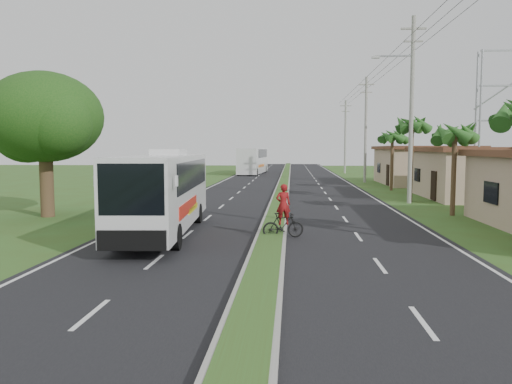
{
  "coord_description": "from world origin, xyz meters",
  "views": [
    {
      "loc": [
        0.8,
        -15.18,
        3.58
      ],
      "look_at": [
        -0.66,
        5.1,
        1.8
      ],
      "focal_mm": 35.0,
      "sensor_mm": 36.0,
      "label": 1
    }
  ],
  "objects": [
    {
      "name": "palm_verge_b",
      "position": [
        9.4,
        12.0,
        4.36
      ],
      "size": [
        2.4,
        2.4,
        5.05
      ],
      "color": "#473321",
      "rests_on": "ground"
    },
    {
      "name": "lane_edge_right",
      "position": [
        6.7,
        20.0,
        0.0
      ],
      "size": [
        0.12,
        160.0,
        0.01
      ],
      "primitive_type": "cube",
      "color": "silver",
      "rests_on": "ground"
    },
    {
      "name": "shade_tree",
      "position": [
        -12.11,
        10.02,
        5.03
      ],
      "size": [
        6.3,
        6.0,
        7.54
      ],
      "color": "#473321",
      "rests_on": "ground"
    },
    {
      "name": "palm_verge_d",
      "position": [
        9.3,
        28.0,
        4.55
      ],
      "size": [
        2.4,
        2.4,
        5.25
      ],
      "color": "#473321",
      "rests_on": "ground"
    },
    {
      "name": "palm_verge_c",
      "position": [
        8.8,
        19.0,
        5.12
      ],
      "size": [
        2.4,
        2.4,
        5.85
      ],
      "color": "#473321",
      "rests_on": "ground"
    },
    {
      "name": "utility_pole_d",
      "position": [
        8.5,
        58.0,
        5.42
      ],
      "size": [
        1.6,
        0.28,
        10.5
      ],
      "color": "gray",
      "rests_on": "ground"
    },
    {
      "name": "lane_edge_left",
      "position": [
        -6.7,
        20.0,
        0.0
      ],
      "size": [
        0.12,
        160.0,
        0.01
      ],
      "primitive_type": "cube",
      "color": "silver",
      "rests_on": "ground"
    },
    {
      "name": "coach_bus_main",
      "position": [
        -4.51,
        5.34,
        1.95
      ],
      "size": [
        3.02,
        11.11,
        3.55
      ],
      "rotation": [
        0.0,
        0.0,
        0.07
      ],
      "color": "silver",
      "rests_on": "ground"
    },
    {
      "name": "utility_pole_c",
      "position": [
        8.5,
        38.0,
        5.67
      ],
      "size": [
        1.6,
        0.28,
        11.0
      ],
      "color": "gray",
      "rests_on": "ground"
    },
    {
      "name": "utility_pole_b",
      "position": [
        8.47,
        18.0,
        6.26
      ],
      "size": [
        3.2,
        0.28,
        12.0
      ],
      "color": "gray",
      "rests_on": "ground"
    },
    {
      "name": "road_asphalt",
      "position": [
        0.0,
        20.0,
        0.01
      ],
      "size": [
        14.0,
        160.0,
        0.02
      ],
      "primitive_type": "cube",
      "color": "black",
      "rests_on": "ground"
    },
    {
      "name": "shop_far",
      "position": [
        14.0,
        36.0,
        1.93
      ],
      "size": [
        8.6,
        11.6,
        3.82
      ],
      "color": "tan",
      "rests_on": "ground"
    },
    {
      "name": "shop_mid",
      "position": [
        14.0,
        22.0,
        1.86
      ],
      "size": [
        7.6,
        10.6,
        3.67
      ],
      "color": "tan",
      "rests_on": "ground"
    },
    {
      "name": "ground",
      "position": [
        0.0,
        0.0,
        0.0
      ],
      "size": [
        180.0,
        180.0,
        0.0
      ],
      "primitive_type": "plane",
      "color": "#39501D",
      "rests_on": "ground"
    },
    {
      "name": "median_strip",
      "position": [
        0.0,
        20.0,
        0.1
      ],
      "size": [
        1.2,
        160.0,
        0.18
      ],
      "color": "gray",
      "rests_on": "ground"
    },
    {
      "name": "motorcyclist",
      "position": [
        0.47,
        4.55,
        0.78
      ],
      "size": [
        1.74,
        0.87,
        2.17
      ],
      "rotation": [
        0.0,
        0.0,
        0.25
      ],
      "color": "black",
      "rests_on": "ground"
    },
    {
      "name": "coach_bus_far",
      "position": [
        -4.65,
        55.01,
        2.02
      ],
      "size": [
        3.49,
        12.41,
        3.57
      ],
      "rotation": [
        0.0,
        0.0,
        -0.07
      ],
      "color": "silver",
      "rests_on": "ground"
    }
  ]
}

